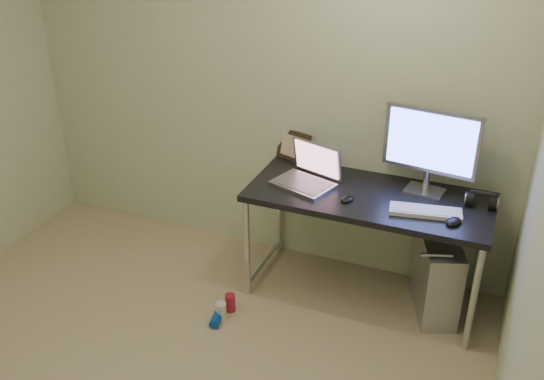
# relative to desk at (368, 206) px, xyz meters

# --- Properties ---
(wall_back) EXTENTS (3.50, 0.02, 2.50)m
(wall_back) POSITION_rel_desk_xyz_m (-0.86, 0.32, 0.58)
(wall_back) COLOR beige
(wall_back) RESTS_ON ground
(wall_right) EXTENTS (0.02, 3.50, 2.50)m
(wall_right) POSITION_rel_desk_xyz_m (0.89, -1.43, 0.58)
(wall_right) COLOR beige
(wall_right) RESTS_ON ground
(desk) EXTENTS (1.48, 0.65, 0.75)m
(desk) POSITION_rel_desk_xyz_m (0.00, 0.00, 0.00)
(desk) COLOR black
(desk) RESTS_ON ground
(tower_computer) EXTENTS (0.37, 0.54, 0.55)m
(tower_computer) POSITION_rel_desk_xyz_m (0.46, 0.02, -0.41)
(tower_computer) COLOR silver
(tower_computer) RESTS_ON ground
(cable_a) EXTENTS (0.01, 0.16, 0.69)m
(cable_a) POSITION_rel_desk_xyz_m (0.41, 0.27, -0.27)
(cable_a) COLOR black
(cable_a) RESTS_ON ground
(cable_b) EXTENTS (0.02, 0.11, 0.71)m
(cable_b) POSITION_rel_desk_xyz_m (0.50, 0.25, -0.29)
(cable_b) COLOR black
(cable_b) RESTS_ON ground
(can_red) EXTENTS (0.07, 0.07, 0.12)m
(can_red) POSITION_rel_desk_xyz_m (-0.73, -0.49, -0.61)
(can_red) COLOR #A81B39
(can_red) RESTS_ON ground
(can_white) EXTENTS (0.08, 0.08, 0.12)m
(can_white) POSITION_rel_desk_xyz_m (-0.75, -0.59, -0.61)
(can_white) COLOR silver
(can_white) RESTS_ON ground
(can_blue) EXTENTS (0.08, 0.13, 0.06)m
(can_blue) POSITION_rel_desk_xyz_m (-0.76, -0.64, -0.63)
(can_blue) COLOR #1044B4
(can_blue) RESTS_ON ground
(laptop) EXTENTS (0.44, 0.39, 0.25)m
(laptop) POSITION_rel_desk_xyz_m (-0.40, 0.01, 0.14)
(laptop) COLOR #A3A2A9
(laptop) RESTS_ON desk
(monitor) EXTENTS (0.57, 0.20, 0.54)m
(monitor) POSITION_rel_desk_xyz_m (0.31, 0.17, 0.40)
(monitor) COLOR #A3A2A9
(monitor) RESTS_ON desk
(keyboard) EXTENTS (0.43, 0.20, 0.02)m
(keyboard) POSITION_rel_desk_xyz_m (0.36, -0.11, 0.10)
(keyboard) COLOR silver
(keyboard) RESTS_ON desk
(mouse_right) EXTENTS (0.11, 0.14, 0.04)m
(mouse_right) POSITION_rel_desk_xyz_m (0.52, -0.16, 0.10)
(mouse_right) COLOR black
(mouse_right) RESTS_ON desk
(mouse_left) EXTENTS (0.09, 0.12, 0.03)m
(mouse_left) POSITION_rel_desk_xyz_m (-0.10, -0.13, 0.10)
(mouse_left) COLOR black
(mouse_left) RESTS_ON desk
(headphones) EXTENTS (0.18, 0.11, 0.12)m
(headphones) POSITION_rel_desk_xyz_m (0.64, 0.10, 0.12)
(headphones) COLOR black
(headphones) RESTS_ON desk
(picture_frame) EXTENTS (0.27, 0.15, 0.21)m
(picture_frame) POSITION_rel_desk_xyz_m (-0.61, 0.30, 0.19)
(picture_frame) COLOR black
(picture_frame) RESTS_ON desk
(webcam) EXTENTS (0.04, 0.03, 0.13)m
(webcam) POSITION_rel_desk_xyz_m (-0.35, 0.29, 0.18)
(webcam) COLOR silver
(webcam) RESTS_ON desk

